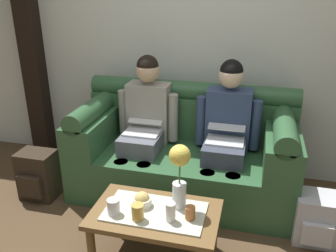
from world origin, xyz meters
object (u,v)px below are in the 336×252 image
(cup_near_right, at_px, (138,212))
(backpack_right, at_px, (315,219))
(flower_vase, at_px, (180,170))
(snack_bowl, at_px, (142,200))
(couch, at_px, (185,152))
(cup_near_left, at_px, (190,213))
(coffee_table, at_px, (155,219))
(person_right, at_px, (227,127))
(cup_far_center, at_px, (113,207))
(person_left, at_px, (146,120))
(backpack_left, at_px, (38,175))
(cup_far_left, at_px, (171,212))

(cup_near_right, relative_size, backpack_right, 0.28)
(flower_vase, bearing_deg, snack_bowl, -167.83)
(couch, height_order, flower_vase, couch)
(cup_near_left, relative_size, cup_near_right, 0.83)
(coffee_table, bearing_deg, cup_near_right, -125.74)
(couch, relative_size, coffee_table, 2.25)
(person_right, distance_m, cup_far_center, 1.23)
(flower_vase, relative_size, cup_near_left, 5.13)
(person_left, height_order, cup_near_left, person_left)
(backpack_left, bearing_deg, backpack_right, -0.23)
(coffee_table, distance_m, cup_far_center, 0.29)
(cup_far_left, relative_size, backpack_right, 0.34)
(cup_far_left, distance_m, backpack_right, 1.15)
(couch, xyz_separation_m, cup_near_right, (-0.08, -1.07, 0.09))
(person_left, relative_size, flower_vase, 2.69)
(coffee_table, distance_m, cup_near_right, 0.18)
(person_right, xyz_separation_m, cup_far_left, (-0.24, -1.03, -0.19))
(couch, bearing_deg, coffee_table, -90.00)
(coffee_table, bearing_deg, person_left, 110.84)
(couch, height_order, cup_far_left, couch)
(cup_near_left, bearing_deg, person_right, 82.92)
(cup_near_left, distance_m, cup_far_center, 0.50)
(cup_near_right, relative_size, backpack_left, 0.25)
(snack_bowl, height_order, cup_near_left, snack_bowl)
(snack_bowl, distance_m, backpack_left, 1.24)
(backpack_right, bearing_deg, person_left, 162.30)
(person_left, relative_size, backpack_left, 2.79)
(person_right, height_order, cup_near_left, person_right)
(cup_near_right, xyz_separation_m, cup_far_center, (-0.17, 0.02, -0.00))
(flower_vase, relative_size, cup_near_right, 4.23)
(backpack_right, bearing_deg, cup_far_left, -149.66)
(couch, xyz_separation_m, cup_far_left, (0.12, -1.03, 0.10))
(coffee_table, height_order, flower_vase, flower_vase)
(cup_near_left, height_order, cup_far_center, cup_far_center)
(flower_vase, distance_m, backpack_right, 1.14)
(snack_bowl, bearing_deg, flower_vase, 12.17)
(snack_bowl, bearing_deg, person_left, 105.93)
(snack_bowl, relative_size, backpack_left, 0.29)
(person_right, xyz_separation_m, cup_far_center, (-0.62, -1.05, -0.20))
(cup_far_center, distance_m, cup_far_left, 0.38)
(coffee_table, relative_size, cup_near_left, 9.61)
(cup_far_center, distance_m, backpack_right, 1.49)
(snack_bowl, bearing_deg, cup_near_left, -10.29)
(person_right, distance_m, backpack_left, 1.71)
(flower_vase, height_order, cup_far_left, flower_vase)
(person_left, bearing_deg, backpack_left, -152.39)
(backpack_left, bearing_deg, flower_vase, -16.60)
(person_right, distance_m, coffee_table, 1.07)
(cup_far_center, bearing_deg, person_right, 59.53)
(backpack_left, bearing_deg, person_left, 27.61)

